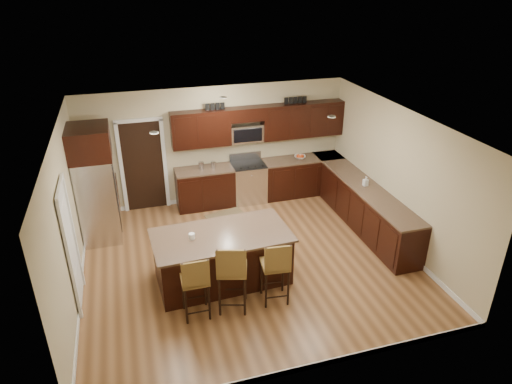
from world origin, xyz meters
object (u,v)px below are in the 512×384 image
object	(u,v)px
stool_right	(276,266)
refrigerator	(95,183)
range	(248,182)
stool_mid	(232,271)
island	(222,259)
stool_left	(195,281)

from	to	relation	value
stool_right	refrigerator	xyz separation A→B (m)	(-2.73, 2.94, 0.49)
range	stool_right	xyz separation A→B (m)	(-0.57, -3.70, 0.24)
stool_mid	refrigerator	size ratio (longest dim) A/B	0.52
refrigerator	stool_right	bearing A→B (deg)	-47.18
range	stool_mid	distance (m)	3.94
stool_mid	stool_right	size ratio (longest dim) A/B	1.07
island	refrigerator	distance (m)	3.02
island	stool_left	xyz separation A→B (m)	(-0.60, -0.85, 0.27)
island	stool_right	size ratio (longest dim) A/B	2.07
range	island	bearing A→B (deg)	-113.94
stool_left	stool_right	distance (m)	1.30
stool_mid	stool_right	xyz separation A→B (m)	(0.72, 0.00, -0.05)
stool_right	refrigerator	distance (m)	4.04
island	stool_mid	distance (m)	0.92
island	refrigerator	xyz separation A→B (m)	(-2.03, 2.09, 0.78)
refrigerator	stool_mid	bearing A→B (deg)	-55.75
range	island	size ratio (longest dim) A/B	0.47
stool_mid	refrigerator	distance (m)	3.59
stool_left	stool_mid	world-z (taller)	stool_mid
refrigerator	island	bearing A→B (deg)	-45.86
stool_left	stool_right	size ratio (longest dim) A/B	0.97
island	stool_left	distance (m)	1.07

